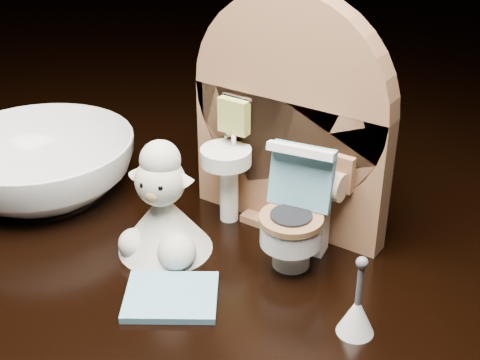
# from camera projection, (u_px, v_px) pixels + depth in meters

# --- Properties ---
(backdrop_panel) EXTENTS (0.13, 0.05, 0.15)m
(backdrop_panel) POSITION_uv_depth(u_px,v_px,m) (288.00, 129.00, 0.40)
(backdrop_panel) COLOR #936240
(backdrop_panel) RESTS_ON ground
(toy_toilet) EXTENTS (0.04, 0.05, 0.07)m
(toy_toilet) POSITION_uv_depth(u_px,v_px,m) (297.00, 220.00, 0.39)
(toy_toilet) COLOR white
(toy_toilet) RESTS_ON ground
(bath_mat) EXTENTS (0.06, 0.06, 0.00)m
(bath_mat) POSITION_uv_depth(u_px,v_px,m) (171.00, 297.00, 0.37)
(bath_mat) COLOR #619CB3
(bath_mat) RESTS_ON ground
(toilet_brush) EXTENTS (0.02, 0.02, 0.05)m
(toilet_brush) POSITION_uv_depth(u_px,v_px,m) (357.00, 313.00, 0.34)
(toilet_brush) COLOR white
(toilet_brush) RESTS_ON ground
(plush_lamb) EXTENTS (0.06, 0.06, 0.07)m
(plush_lamb) POSITION_uv_depth(u_px,v_px,m) (163.00, 214.00, 0.40)
(plush_lamb) COLOR beige
(plush_lamb) RESTS_ON ground
(ceramic_bowl) EXTENTS (0.14, 0.14, 0.04)m
(ceramic_bowl) POSITION_uv_depth(u_px,v_px,m) (41.00, 166.00, 0.46)
(ceramic_bowl) COLOR white
(ceramic_bowl) RESTS_ON ground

